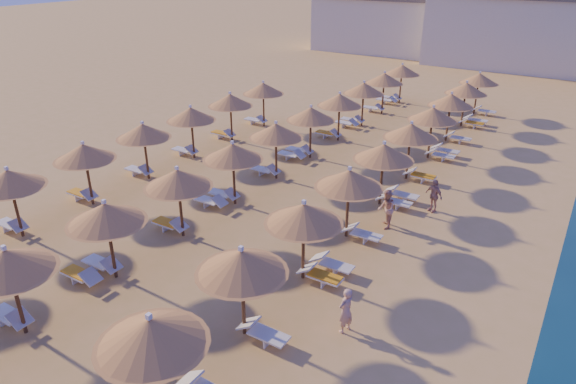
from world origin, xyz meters
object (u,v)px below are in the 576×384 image
Objects in this scene: parasol_row_east at (367,166)px; beachgoer_a at (346,310)px; parasol_row_west at (256,142)px; beachgoer_b at (386,209)px; beachgoer_c at (434,195)px.

parasol_row_east is 7.79m from beachgoer_a.
parasol_row_east is 1.00× the size of parasol_row_west.
parasol_row_west is 24.31× the size of beachgoer_b.
beachgoer_c is 0.90× the size of beachgoer_b.
beachgoer_c is at bearing 45.92° from parasol_row_east.
beachgoer_b is (1.07, -0.21, -1.68)m from parasol_row_east.
beachgoer_b reaches higher than beachgoer_c.
beachgoer_c is at bearing -162.15° from beachgoer_a.
parasol_row_east reaches higher than beachgoer_b.
beachgoer_a is 0.91× the size of beachgoer_b.
beachgoer_a is 9.53m from beachgoer_c.
parasol_row_west reaches higher than beachgoer_c.
beachgoer_c is (2.30, 2.38, -1.76)m from parasol_row_east.
parasol_row_east is at bearing -126.87° from beachgoer_b.
parasol_row_east is 24.31× the size of beachgoer_b.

